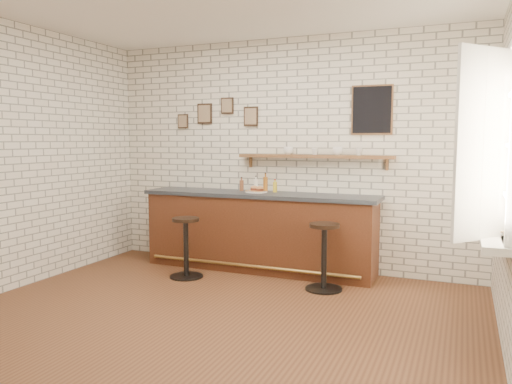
# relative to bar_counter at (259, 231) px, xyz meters

# --- Properties ---
(ground) EXTENTS (5.00, 5.00, 0.00)m
(ground) POSITION_rel_bar_counter_xyz_m (0.27, -1.70, -0.51)
(ground) COLOR brown
(ground) RESTS_ON ground
(bar_counter) EXTENTS (3.10, 0.65, 1.01)m
(bar_counter) POSITION_rel_bar_counter_xyz_m (0.00, 0.00, 0.00)
(bar_counter) COLOR #512715
(bar_counter) RESTS_ON ground
(sandwich_plate) EXTENTS (0.28, 0.28, 0.01)m
(sandwich_plate) POSITION_rel_bar_counter_xyz_m (-0.05, 0.02, 0.51)
(sandwich_plate) COLOR white
(sandwich_plate) RESTS_ON bar_counter
(ciabatta_sandwich) EXTENTS (0.20, 0.14, 0.07)m
(ciabatta_sandwich) POSITION_rel_bar_counter_xyz_m (-0.04, 0.02, 0.55)
(ciabatta_sandwich) COLOR tan
(ciabatta_sandwich) RESTS_ON sandwich_plate
(potato_chips) EXTENTS (0.26, 0.18, 0.00)m
(potato_chips) POSITION_rel_bar_counter_xyz_m (-0.07, 0.02, 0.52)
(potato_chips) COLOR #D7994C
(potato_chips) RESTS_ON sandwich_plate
(bitters_bottle_brown) EXTENTS (0.06, 0.06, 0.18)m
(bitters_bottle_brown) POSITION_rel_bar_counter_xyz_m (-0.31, 0.14, 0.58)
(bitters_bottle_brown) COLOR brown
(bitters_bottle_brown) RESTS_ON bar_counter
(bitters_bottle_white) EXTENTS (0.05, 0.05, 0.21)m
(bitters_bottle_white) POSITION_rel_bar_counter_xyz_m (-0.10, 0.14, 0.59)
(bitters_bottle_white) COLOR white
(bitters_bottle_white) RESTS_ON bar_counter
(bitters_bottle_amber) EXTENTS (0.06, 0.06, 0.25)m
(bitters_bottle_amber) POSITION_rel_bar_counter_xyz_m (0.04, 0.14, 0.61)
(bitters_bottle_amber) COLOR #925217
(bitters_bottle_amber) RESTS_ON bar_counter
(condiment_bottle_yellow) EXTENTS (0.05, 0.05, 0.17)m
(condiment_bottle_yellow) POSITION_rel_bar_counter_xyz_m (0.17, 0.14, 0.58)
(condiment_bottle_yellow) COLOR gold
(condiment_bottle_yellow) RESTS_ON bar_counter
(bar_stool_left) EXTENTS (0.41, 0.41, 0.74)m
(bar_stool_left) POSITION_rel_bar_counter_xyz_m (-0.68, -0.69, -0.11)
(bar_stool_left) COLOR black
(bar_stool_left) RESTS_ON ground
(bar_stool_right) EXTENTS (0.44, 0.44, 0.76)m
(bar_stool_right) POSITION_rel_bar_counter_xyz_m (1.02, -0.54, -0.10)
(bar_stool_right) COLOR black
(bar_stool_right) RESTS_ON ground
(wall_shelf) EXTENTS (2.00, 0.18, 0.18)m
(wall_shelf) POSITION_rel_bar_counter_xyz_m (0.67, 0.20, 0.97)
(wall_shelf) COLOR brown
(wall_shelf) RESTS_ON ground
(shelf_cup_a) EXTENTS (0.15, 0.15, 0.10)m
(shelf_cup_a) POSITION_rel_bar_counter_xyz_m (0.33, 0.20, 1.04)
(shelf_cup_a) COLOR white
(shelf_cup_a) RESTS_ON wall_shelf
(shelf_cup_b) EXTENTS (0.13, 0.13, 0.08)m
(shelf_cup_b) POSITION_rel_bar_counter_xyz_m (0.68, 0.20, 1.04)
(shelf_cup_b) COLOR white
(shelf_cup_b) RESTS_ON wall_shelf
(shelf_cup_c) EXTENTS (0.14, 0.14, 0.10)m
(shelf_cup_c) POSITION_rel_bar_counter_xyz_m (0.98, 0.20, 1.04)
(shelf_cup_c) COLOR white
(shelf_cup_c) RESTS_ON wall_shelf
(shelf_cup_d) EXTENTS (0.12, 0.12, 0.08)m
(shelf_cup_d) POSITION_rel_bar_counter_xyz_m (1.24, 0.20, 1.03)
(shelf_cup_d) COLOR white
(shelf_cup_d) RESTS_ON wall_shelf
(back_wall_decor) EXTENTS (2.96, 0.02, 0.56)m
(back_wall_decor) POSITION_rel_bar_counter_xyz_m (0.50, 0.28, 1.54)
(back_wall_decor) COLOR black
(back_wall_decor) RESTS_ON ground
(window_sill) EXTENTS (0.20, 1.35, 0.06)m
(window_sill) POSITION_rel_bar_counter_xyz_m (2.67, -1.40, 0.39)
(window_sill) COLOR white
(window_sill) RESTS_ON ground
(casement_window) EXTENTS (0.40, 1.30, 1.56)m
(casement_window) POSITION_rel_bar_counter_xyz_m (2.63, -1.40, 1.14)
(casement_window) COLOR white
(casement_window) RESTS_ON ground
(book_lower) EXTENTS (0.19, 0.25, 0.02)m
(book_lower) POSITION_rel_bar_counter_xyz_m (2.65, -1.43, 0.43)
(book_lower) COLOR tan
(book_lower) RESTS_ON window_sill
(book_upper) EXTENTS (0.25, 0.27, 0.02)m
(book_upper) POSITION_rel_bar_counter_xyz_m (2.65, -1.41, 0.45)
(book_upper) COLOR tan
(book_upper) RESTS_ON book_lower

